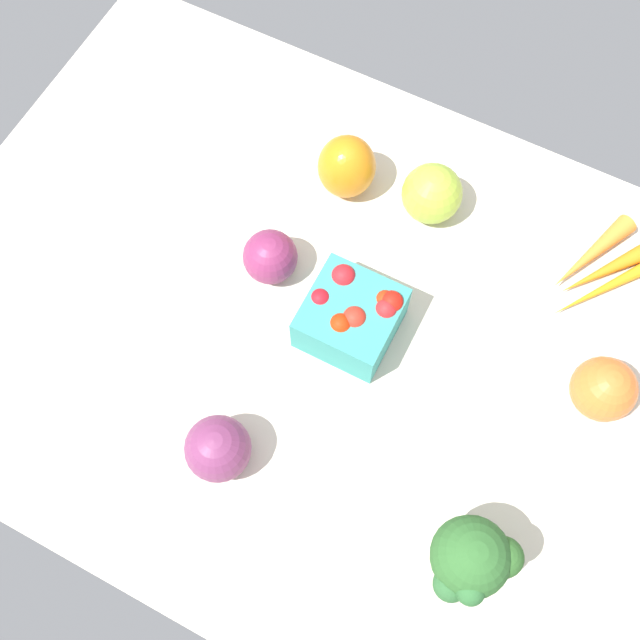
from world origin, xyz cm
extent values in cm
cube|color=beige|center=(0.00, 0.00, 1.00)|extent=(104.00, 76.00, 2.00)
sphere|color=orange|center=(-33.72, -6.69, 5.86)|extent=(7.71, 7.71, 7.71)
sphere|color=#832B56|center=(9.21, -4.23, 5.48)|extent=(6.97, 6.97, 6.97)
cylinder|color=#99C982|center=(-26.87, 18.35, 4.10)|extent=(3.80, 3.80, 4.19)
sphere|color=#2E612B|center=(-26.87, 18.35, 9.36)|extent=(8.46, 8.46, 8.46)
sphere|color=#2D5C26|center=(-29.90, 16.84, 9.29)|extent=(4.28, 4.28, 4.28)
sphere|color=#2D6031|center=(-26.20, 21.67, 8.57)|extent=(3.70, 3.70, 3.70)
sphere|color=#2D6331|center=(-28.02, 21.53, 10.19)|extent=(3.10, 3.10, 3.10)
cube|color=teal|center=(-3.44, -1.44, 5.25)|extent=(10.89, 10.89, 6.51)
sphere|color=red|center=(-7.31, -4.34, 8.22)|extent=(2.87, 2.87, 2.87)
sphere|color=red|center=(-7.13, -3.26, 8.14)|extent=(2.67, 2.67, 2.67)
sphere|color=red|center=(-3.16, 0.87, 7.88)|extent=(2.78, 2.78, 2.78)
sphere|color=red|center=(-6.49, -4.36, 7.93)|extent=(2.49, 2.49, 2.49)
sphere|color=red|center=(-0.67, -4.84, 8.03)|extent=(3.05, 3.05, 3.05)
sphere|color=red|center=(-4.27, -0.56, 7.91)|extent=(3.01, 3.01, 3.01)
sphere|color=red|center=(0.51, -1.01, 7.75)|extent=(2.65, 2.65, 2.65)
cone|color=orange|center=(-26.74, -24.35, 3.41)|extent=(7.96, 14.12, 2.81)
cone|color=orange|center=(-28.93, -22.83, 3.14)|extent=(9.36, 11.57, 2.28)
cone|color=orange|center=(-30.58, -21.69, 3.05)|extent=(12.19, 15.85, 2.11)
ellipsoid|color=orange|center=(6.36, -19.96, 6.56)|extent=(10.68, 10.68, 9.12)
sphere|color=#A1C13A|center=(-5.13, -21.69, 5.96)|extent=(7.92, 7.92, 7.92)
sphere|color=#77335D|center=(2.69, 19.98, 5.83)|extent=(7.66, 7.66, 7.66)
camera|label=1|loc=(-16.96, 32.93, 92.53)|focal=43.73mm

